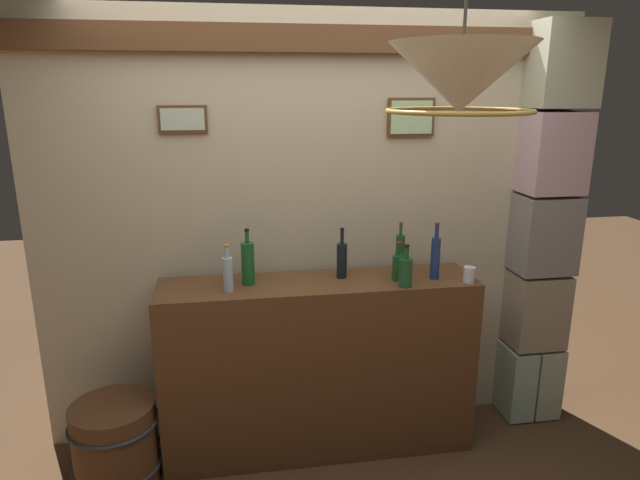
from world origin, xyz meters
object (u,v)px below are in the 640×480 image
Objects in this scene: liquor_bottle_bourbon at (435,257)px; liquor_bottle_vodka at (228,273)px; liquor_bottle_whiskey at (400,254)px; liquor_bottle_sherry at (342,259)px; liquor_bottle_rum at (398,267)px; liquor_bottle_mezcal at (406,271)px; liquor_bottle_brandy at (248,263)px; pendant_lamp at (461,80)px; glass_tumbler_rocks at (469,275)px; wooden_barrel at (116,443)px.

liquor_bottle_bourbon is 1.13m from liquor_bottle_vodka.
liquor_bottle_sherry is at bearing -179.49° from liquor_bottle_whiskey.
liquor_bottle_rum is at bearing -17.08° from liquor_bottle_sherry.
liquor_bottle_sherry is (-0.34, -0.00, -0.02)m from liquor_bottle_whiskey.
liquor_bottle_vodka reaches higher than liquor_bottle_rum.
liquor_bottle_vodka is at bearing 175.13° from liquor_bottle_mezcal.
liquor_bottle_vodka is at bearing -139.87° from liquor_bottle_brandy.
liquor_bottle_rum is 0.31m from liquor_bottle_sherry.
liquor_bottle_rum is 0.11m from liquor_bottle_mezcal.
liquor_bottle_rum is at bearing 84.27° from pendant_lamp.
liquor_bottle_bourbon is (0.17, -0.11, 0.01)m from liquor_bottle_whiskey.
liquor_bottle_vodka is at bearing 176.96° from glass_tumbler_rocks.
liquor_bottle_rum is 0.39m from glass_tumbler_rocks.
liquor_bottle_sherry is at bearing 168.52° from liquor_bottle_bourbon.
liquor_bottle_mezcal is 0.45× the size of pendant_lamp.
liquor_bottle_brandy is at bearing 12.21° from wooden_barrel.
liquor_bottle_mezcal is at bearing -4.87° from liquor_bottle_vodka.
liquor_bottle_vodka is at bearing 6.27° from wooden_barrel.
wooden_barrel is at bearing -173.73° from liquor_bottle_vodka.
pendant_lamp is at bearing -46.62° from liquor_bottle_vodka.
glass_tumbler_rocks is (0.34, -0.19, -0.08)m from liquor_bottle_whiskey.
liquor_bottle_vodka reaches higher than liquor_bottle_mezcal.
liquor_bottle_rum is 0.76× the size of liquor_bottle_sherry.
glass_tumbler_rocks is 0.19× the size of wooden_barrel.
liquor_bottle_whiskey reaches higher than liquor_bottle_rum.
liquor_bottle_whiskey reaches higher than liquor_bottle_mezcal.
liquor_bottle_bourbon is at bearing -31.89° from liquor_bottle_whiskey.
pendant_lamp is at bearing -119.79° from glass_tumbler_rocks.
glass_tumbler_rocks is 0.17× the size of pendant_lamp.
liquor_bottle_mezcal is (-0.03, -0.20, -0.03)m from liquor_bottle_whiskey.
pendant_lamp is (0.73, -0.97, 0.93)m from liquor_bottle_brandy.
pendant_lamp is 1.10× the size of wooden_barrel.
liquor_bottle_mezcal is at bearing -85.71° from liquor_bottle_rum.
liquor_bottle_brandy is at bearing -176.90° from liquor_bottle_sherry.
liquor_bottle_rum is at bearing -4.44° from liquor_bottle_brandy.
liquor_bottle_mezcal is (0.01, -0.11, 0.01)m from liquor_bottle_rum.
liquor_bottle_bourbon is (1.02, -0.07, 0.01)m from liquor_bottle_brandy.
liquor_bottle_rum is 0.92m from liquor_bottle_vodka.
glass_tumbler_rocks is at bearing -14.37° from liquor_bottle_rum.
liquor_bottle_sherry is 0.70m from glass_tumbler_rocks.
liquor_bottle_sherry is (0.52, 0.03, -0.02)m from liquor_bottle_brandy.
liquor_bottle_brandy reaches higher than liquor_bottle_vodka.
liquor_bottle_vodka is at bearing -172.81° from liquor_bottle_whiskey.
liquor_bottle_bourbon is 1.32m from pendant_lamp.
liquor_bottle_vodka is 1.10m from wooden_barrel.
liquor_bottle_rum reaches higher than wooden_barrel.
liquor_bottle_whiskey is at bearing 148.11° from liquor_bottle_bourbon.
liquor_bottle_brandy reaches higher than glass_tumbler_rocks.
liquor_bottle_brandy is 1.19m from wooden_barrel.
liquor_bottle_bourbon is at bearing 25.55° from liquor_bottle_mezcal.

